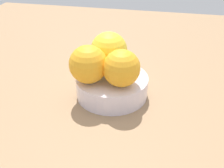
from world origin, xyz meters
TOP-DOWN VIEW (x-y plane):
  - ground_plane at (0.00, 0.00)cm, footprint 110.00×110.00cm
  - fruit_bowl at (0.00, 0.00)cm, footprint 13.20×13.20cm
  - orange_in_bowl_0 at (2.15, 2.07)cm, footprint 6.38×6.38cm
  - orange_in_bowl_1 at (2.20, -3.67)cm, footprint 6.65×6.65cm
  - orange_in_bowl_2 at (-3.69, -1.38)cm, footprint 6.94×6.94cm

SIDE VIEW (x-z plane):
  - ground_plane at x=0.00cm, z-range -2.00..0.00cm
  - fruit_bowl at x=0.00cm, z-range -0.10..3.68cm
  - orange_in_bowl_0 at x=2.15cm, z-range 3.78..10.16cm
  - orange_in_bowl_1 at x=2.20cm, z-range 3.78..10.43cm
  - orange_in_bowl_2 at x=-3.69cm, z-range 3.78..10.72cm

